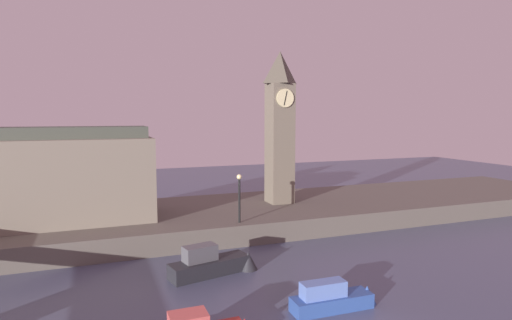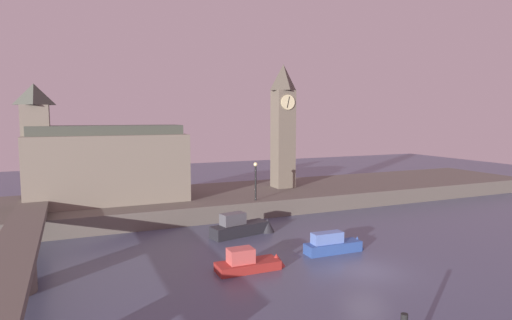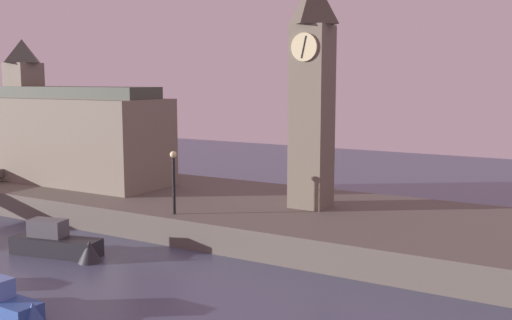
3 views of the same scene
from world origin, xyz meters
TOP-DOWN VIEW (x-y plane):
  - far_embankment at (0.00, 20.00)m, footprint 70.00×12.00m
  - clock_tower at (5.02, 20.39)m, footprint 2.19×2.24m
  - parliament_hall at (-12.97, 19.54)m, footprint 13.29×5.30m
  - streetlamp at (-0.48, 14.95)m, footprint 0.36×0.36m
  - boat_tour_blue at (0.45, 3.63)m, footprint 4.40×1.20m
  - boat_barge_dark at (-3.60, 9.93)m, footprint 5.43×2.33m

SIDE VIEW (x-z plane):
  - boat_tour_blue at x=0.45m, z-range -0.24..1.28m
  - boat_barge_dark at x=-3.60m, z-range -0.32..1.52m
  - far_embankment at x=0.00m, z-range 0.00..1.50m
  - streetlamp at x=-0.48m, z-range 1.96..5.37m
  - parliament_hall at x=-12.97m, z-range -0.18..9.92m
  - clock_tower at x=5.02m, z-range 1.73..14.54m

